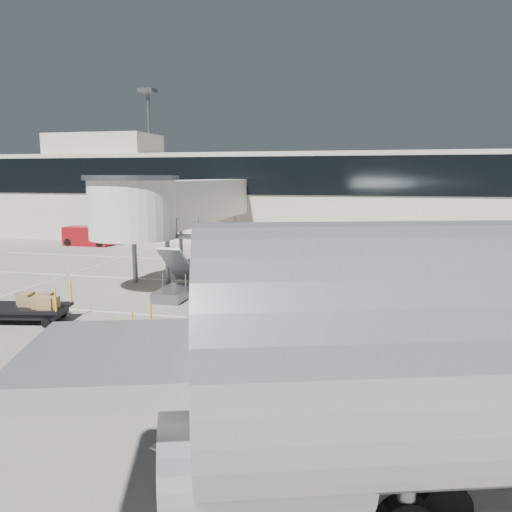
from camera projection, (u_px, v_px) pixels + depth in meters
The scene contains 11 objects.
ground at pixel (159, 331), 19.52m from camera, with size 140.00×140.00×0.00m, color #A19A90.
lane_markings at pixel (216, 281), 28.64m from camera, with size 40.00×30.00×0.02m.
terminal at pixel (284, 196), 47.73m from camera, with size 64.00×12.11×15.20m.
jet_bridge at pixel (179, 203), 31.52m from camera, with size 5.70×20.40×6.03m.
baggage_tug at pixel (228, 281), 26.15m from camera, with size 2.41×1.66×1.51m.
suitcase_cart at pixel (361, 291), 23.77m from camera, with size 4.22×2.27×1.62m.
box_cart_near at pixel (177, 334), 17.14m from camera, with size 3.69×1.62×1.43m.
box_cart_far at pixel (25, 307), 20.56m from camera, with size 4.21×2.26×1.61m.
ground_worker at pixel (121, 348), 15.05m from camera, with size 0.63×0.41×1.74m, color #9BE217.
minivan at pixel (377, 262), 29.38m from camera, with size 3.16×4.69×1.65m.
belt_loader at pixel (89, 236), 43.26m from camera, with size 4.44×1.83×2.13m.
Camera 1 is at (7.98, -17.44, 6.00)m, focal length 35.00 mm.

